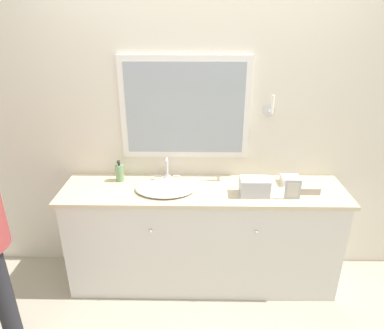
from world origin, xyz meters
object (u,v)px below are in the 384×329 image
Objects in this scene: appliance_box at (255,187)px; picture_frame at (293,190)px; sink_basin at (165,187)px; soap_bottle at (120,173)px.

picture_frame is at bearing -12.73° from appliance_box.
sink_basin reaches higher than picture_frame.
appliance_box is (0.66, -0.07, 0.04)m from sink_basin.
picture_frame is at bearing -12.06° from soap_bottle.
soap_bottle reaches higher than picture_frame.
sink_basin is 0.66m from appliance_box.
sink_basin is 2.58× the size of soap_bottle.
appliance_box is at bearing 167.27° from picture_frame.
picture_frame is (0.92, -0.13, 0.05)m from sink_basin.
picture_frame reaches higher than appliance_box.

